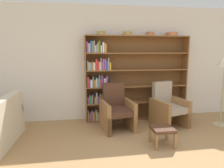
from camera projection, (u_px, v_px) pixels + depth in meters
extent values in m
cube|color=silver|center=(129.00, 63.00, 4.98)|extent=(12.00, 0.06, 2.75)
cube|color=brown|center=(86.00, 79.00, 4.68)|extent=(0.02, 0.30, 2.04)
cube|color=brown|center=(184.00, 77.00, 5.06)|extent=(0.02, 0.30, 2.04)
cube|color=brown|center=(138.00, 36.00, 4.70)|extent=(2.45, 0.30, 0.03)
cube|color=brown|center=(136.00, 118.00, 5.04)|extent=(2.45, 0.30, 0.03)
cube|color=brown|center=(135.00, 78.00, 5.01)|extent=(2.45, 0.01, 2.04)
cube|color=#B2A899|center=(88.00, 115.00, 4.79)|extent=(0.02, 0.17, 0.25)
cube|color=red|center=(89.00, 117.00, 4.79)|extent=(0.02, 0.15, 0.17)
cube|color=#7F6B4C|center=(90.00, 116.00, 4.81)|extent=(0.03, 0.19, 0.22)
cube|color=#994C99|center=(92.00, 115.00, 4.81)|extent=(0.04, 0.17, 0.24)
cube|color=orange|center=(94.00, 116.00, 4.80)|extent=(0.03, 0.15, 0.22)
cube|color=#388C47|center=(95.00, 115.00, 4.83)|extent=(0.02, 0.19, 0.27)
cube|color=white|center=(96.00, 115.00, 4.80)|extent=(0.02, 0.13, 0.26)
cube|color=gold|center=(98.00, 116.00, 4.82)|extent=(0.03, 0.17, 0.23)
cube|color=#B2A899|center=(99.00, 117.00, 4.84)|extent=(0.03, 0.18, 0.16)
cube|color=brown|center=(136.00, 102.00, 4.97)|extent=(2.45, 0.30, 0.03)
cube|color=#994C99|center=(88.00, 100.00, 4.71)|extent=(0.03, 0.14, 0.16)
cube|color=#4C756B|center=(90.00, 99.00, 4.71)|extent=(0.02, 0.14, 0.22)
cube|color=#388C47|center=(91.00, 100.00, 4.74)|extent=(0.04, 0.18, 0.19)
cube|color=#994C99|center=(92.00, 99.00, 4.74)|extent=(0.02, 0.17, 0.22)
cube|color=black|center=(94.00, 98.00, 4.75)|extent=(0.03, 0.20, 0.25)
cube|color=gold|center=(95.00, 100.00, 4.75)|extent=(0.02, 0.16, 0.16)
cube|color=#B2A899|center=(97.00, 98.00, 4.75)|extent=(0.04, 0.16, 0.26)
cube|color=#994C99|center=(99.00, 100.00, 4.74)|extent=(0.04, 0.13, 0.18)
cube|color=#7F6B4C|center=(100.00, 99.00, 4.75)|extent=(0.04, 0.13, 0.23)
cube|color=gold|center=(102.00, 99.00, 4.76)|extent=(0.04, 0.13, 0.20)
cube|color=#669EB2|center=(103.00, 98.00, 4.79)|extent=(0.02, 0.19, 0.24)
cube|color=brown|center=(137.00, 86.00, 4.90)|extent=(2.45, 0.30, 0.02)
cube|color=red|center=(88.00, 82.00, 4.67)|extent=(0.04, 0.19, 0.24)
cube|color=#334CB2|center=(90.00, 83.00, 4.68)|extent=(0.02, 0.20, 0.19)
cube|color=white|center=(91.00, 83.00, 4.67)|extent=(0.04, 0.16, 0.17)
cube|color=#4C756B|center=(93.00, 82.00, 4.69)|extent=(0.03, 0.20, 0.24)
cube|color=orange|center=(95.00, 83.00, 4.67)|extent=(0.04, 0.13, 0.17)
cube|color=white|center=(96.00, 82.00, 4.69)|extent=(0.02, 0.18, 0.22)
cube|color=#669EB2|center=(98.00, 83.00, 4.70)|extent=(0.03, 0.17, 0.20)
cube|color=#669EB2|center=(99.00, 81.00, 4.71)|extent=(0.02, 0.20, 0.28)
cube|color=red|center=(101.00, 83.00, 4.70)|extent=(0.02, 0.15, 0.18)
cube|color=#994C99|center=(102.00, 81.00, 4.68)|extent=(0.03, 0.13, 0.27)
cube|color=red|center=(103.00, 83.00, 4.71)|extent=(0.02, 0.16, 0.19)
cube|color=white|center=(105.00, 82.00, 4.72)|extent=(0.04, 0.18, 0.20)
cube|color=#994C99|center=(107.00, 81.00, 4.72)|extent=(0.04, 0.16, 0.25)
cube|color=black|center=(109.00, 82.00, 4.75)|extent=(0.04, 0.20, 0.22)
cube|color=brown|center=(137.00, 70.00, 4.84)|extent=(2.45, 0.30, 0.02)
cube|color=#7F6B4C|center=(87.00, 65.00, 4.59)|extent=(0.03, 0.18, 0.22)
cube|color=#B2A899|center=(89.00, 66.00, 4.59)|extent=(0.04, 0.16, 0.18)
cube|color=#669EB2|center=(91.00, 66.00, 4.61)|extent=(0.03, 0.17, 0.18)
cube|color=orange|center=(92.00, 66.00, 4.62)|extent=(0.02, 0.18, 0.21)
cube|color=white|center=(94.00, 66.00, 4.61)|extent=(0.04, 0.16, 0.18)
cube|color=red|center=(96.00, 65.00, 4.62)|extent=(0.04, 0.17, 0.25)
cube|color=red|center=(98.00, 66.00, 4.61)|extent=(0.03, 0.14, 0.21)
cube|color=white|center=(100.00, 66.00, 4.64)|extent=(0.03, 0.18, 0.18)
cube|color=#B2A899|center=(101.00, 64.00, 4.64)|extent=(0.02, 0.17, 0.27)
cube|color=#994C99|center=(102.00, 66.00, 4.63)|extent=(0.02, 0.15, 0.20)
cube|color=#994C99|center=(103.00, 64.00, 4.64)|extent=(0.04, 0.16, 0.26)
cube|color=#994C99|center=(105.00, 64.00, 4.63)|extent=(0.03, 0.12, 0.26)
cube|color=#334CB2|center=(107.00, 65.00, 4.65)|extent=(0.04, 0.14, 0.21)
cube|color=#B2A899|center=(108.00, 64.00, 4.66)|extent=(0.02, 0.16, 0.28)
cube|color=gold|center=(110.00, 66.00, 4.66)|extent=(0.03, 0.13, 0.17)
cube|color=brown|center=(137.00, 53.00, 4.77)|extent=(2.45, 0.30, 0.02)
cube|color=#994C99|center=(87.00, 47.00, 4.50)|extent=(0.03, 0.13, 0.25)
cube|color=#B2A899|center=(89.00, 48.00, 4.54)|extent=(0.04, 0.19, 0.21)
cube|color=#334CB2|center=(91.00, 47.00, 4.52)|extent=(0.03, 0.15, 0.26)
cube|color=#4C756B|center=(93.00, 47.00, 4.55)|extent=(0.04, 0.18, 0.26)
cube|color=#B2A899|center=(94.00, 47.00, 4.55)|extent=(0.02, 0.18, 0.26)
cube|color=white|center=(95.00, 49.00, 4.56)|extent=(0.02, 0.17, 0.16)
cube|color=#669EB2|center=(97.00, 48.00, 4.57)|extent=(0.03, 0.18, 0.19)
cube|color=orange|center=(98.00, 47.00, 4.54)|extent=(0.02, 0.12, 0.24)
cube|color=#388C47|center=(99.00, 47.00, 4.58)|extent=(0.03, 0.20, 0.27)
cube|color=white|center=(101.00, 49.00, 4.59)|extent=(0.03, 0.19, 0.17)
cube|color=white|center=(103.00, 48.00, 4.58)|extent=(0.04, 0.16, 0.23)
cube|color=orange|center=(105.00, 48.00, 4.59)|extent=(0.04, 0.17, 0.20)
cylinder|color=tan|center=(101.00, 33.00, 4.56)|extent=(0.18, 0.18, 0.08)
torus|color=tan|center=(101.00, 32.00, 4.56)|extent=(0.20, 0.20, 0.02)
cylinder|color=tan|center=(127.00, 34.00, 4.66)|extent=(0.19, 0.19, 0.08)
torus|color=tan|center=(127.00, 32.00, 4.65)|extent=(0.22, 0.22, 0.02)
cylinder|color=#C67547|center=(150.00, 34.00, 4.74)|extent=(0.18, 0.18, 0.08)
torus|color=#C67547|center=(150.00, 32.00, 4.74)|extent=(0.20, 0.20, 0.02)
cylinder|color=#C67547|center=(172.00, 34.00, 4.83)|extent=(0.26, 0.26, 0.08)
torus|color=#C67547|center=(172.00, 33.00, 4.82)|extent=(0.28, 0.28, 0.02)
cube|color=beige|center=(1.00, 114.00, 3.35)|extent=(0.25, 1.74, 0.45)
cube|color=beige|center=(0.00, 119.00, 4.16)|extent=(0.96, 0.16, 0.58)
cube|color=olive|center=(135.00, 124.00, 4.10)|extent=(0.08, 0.08, 0.38)
cube|color=olive|center=(109.00, 128.00, 3.94)|extent=(0.08, 0.08, 0.38)
cube|color=olive|center=(125.00, 115.00, 4.68)|extent=(0.08, 0.08, 0.38)
cube|color=olive|center=(101.00, 118.00, 4.51)|extent=(0.08, 0.08, 0.38)
cube|color=#4C2D1E|center=(117.00, 111.00, 4.27)|extent=(0.57, 0.70, 0.12)
cube|color=#4C2D1E|center=(113.00, 95.00, 4.49)|extent=(0.49, 0.19, 0.54)
cube|color=olive|center=(129.00, 114.00, 4.37)|extent=(0.18, 0.68, 0.62)
cube|color=olive|center=(105.00, 117.00, 4.21)|extent=(0.18, 0.68, 0.62)
cube|color=olive|center=(189.00, 120.00, 4.33)|extent=(0.09, 0.09, 0.38)
cube|color=olive|center=(168.00, 124.00, 4.10)|extent=(0.09, 0.09, 0.38)
cube|color=olive|center=(170.00, 113.00, 4.88)|extent=(0.09, 0.09, 0.38)
cube|color=olive|center=(151.00, 116.00, 4.64)|extent=(0.09, 0.09, 0.38)
cube|color=tan|center=(170.00, 109.00, 4.45)|extent=(0.64, 0.75, 0.12)
cube|color=tan|center=(162.00, 93.00, 4.65)|extent=(0.49, 0.25, 0.54)
cube|color=olive|center=(179.00, 111.00, 4.59)|extent=(0.26, 0.68, 0.62)
cube|color=olive|center=(159.00, 115.00, 4.35)|extent=(0.26, 0.68, 0.62)
cylinder|color=tan|center=(220.00, 125.00, 4.59)|extent=(0.32, 0.32, 0.02)
cylinder|color=tan|center=(222.00, 96.00, 4.48)|extent=(0.04, 0.04, 1.33)
cube|color=olive|center=(150.00, 135.00, 3.73)|extent=(0.04, 0.04, 0.28)
cube|color=olive|center=(167.00, 133.00, 3.78)|extent=(0.04, 0.04, 0.28)
cube|color=olive|center=(157.00, 143.00, 3.40)|extent=(0.04, 0.04, 0.28)
cube|color=olive|center=(175.00, 141.00, 3.45)|extent=(0.04, 0.04, 0.28)
cube|color=#4C2D1E|center=(162.00, 129.00, 3.56)|extent=(0.38, 0.38, 0.06)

